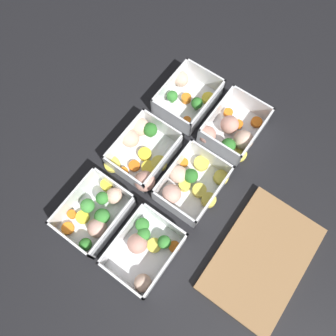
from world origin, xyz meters
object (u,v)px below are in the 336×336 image
container_far_left (231,132)px  container_far_right (144,249)px  container_near_left (187,96)px  container_far_center (189,183)px  container_near_right (97,213)px  container_near_center (142,151)px

container_far_left → container_far_right: 0.36m
container_near_left → container_far_left: size_ratio=0.94×
container_near_left → container_far_center: bearing=35.6°
container_near_left → container_near_right: size_ratio=0.96×
container_far_left → container_far_center: 0.18m
container_near_center → container_far_right: 0.24m
container_far_left → container_far_center: same height
container_near_left → container_far_right: same height
container_near_center → container_near_right: size_ratio=1.03×
container_near_center → container_far_center: bearing=90.1°
container_far_center → container_far_right: 0.19m
container_near_center → container_far_right: size_ratio=1.06×
container_near_right → container_far_right: same height
container_near_right → container_far_center: size_ratio=1.01×
container_far_center → container_far_right: (0.19, 0.01, 0.00)m
container_near_left → container_near_right: (0.38, 0.01, 0.00)m
container_near_center → container_far_left: same height
container_near_left → container_far_right: 0.41m
container_near_left → container_near_right: bearing=1.8°
container_near_left → container_far_center: size_ratio=0.98×
container_near_left → container_far_left: bearing=81.1°
container_near_right → container_far_right: (0.00, 0.14, -0.00)m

